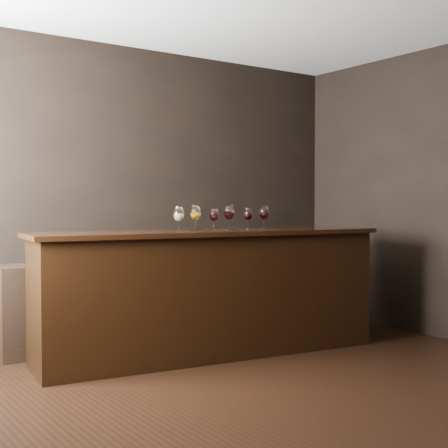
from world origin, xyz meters
TOP-DOWN VIEW (x-y plane):
  - ground at (0.00, 0.00)m, footprint 5.00×5.00m
  - room_shell at (-0.23, 0.11)m, footprint 5.02×4.52m
  - bar_counter at (0.31, 1.19)m, footprint 3.00×1.02m
  - bar_top at (0.31, 1.19)m, footprint 3.10×1.10m
  - back_bar_shelf at (-0.18, 2.03)m, footprint 2.15×0.40m
  - glass_white at (-0.00, 1.19)m, footprint 0.09×0.09m
  - glass_amber at (0.18, 1.21)m, footprint 0.09×0.09m
  - glass_red_a at (0.36, 1.21)m, footprint 0.08×0.08m
  - glass_red_b at (0.53, 1.23)m, footprint 0.09×0.09m
  - glass_red_c at (0.72, 1.20)m, footprint 0.08×0.08m
  - glass_red_d at (0.91, 1.20)m, footprint 0.09×0.09m

SIDE VIEW (x-z plane):
  - ground at x=0.00m, z-range 0.00..0.00m
  - back_bar_shelf at x=-0.18m, z-range 0.00..0.77m
  - bar_counter at x=0.31m, z-range 0.00..1.03m
  - bar_top at x=0.31m, z-range 1.03..1.07m
  - glass_red_a at x=0.36m, z-range 1.10..1.29m
  - glass_red_c at x=0.72m, z-range 1.10..1.30m
  - glass_white at x=0.00m, z-range 1.10..1.30m
  - glass_red_d at x=0.91m, z-range 1.10..1.31m
  - glass_amber at x=0.18m, z-range 1.10..1.32m
  - glass_red_b at x=0.53m, z-range 1.10..1.32m
  - room_shell at x=-0.23m, z-range 0.40..3.21m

